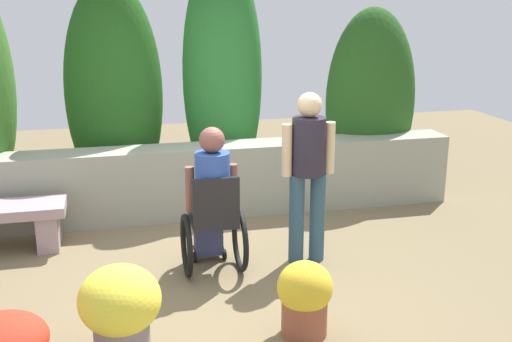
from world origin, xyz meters
The scene contains 7 objects.
ground_plane centered at (0.00, 0.00, 0.00)m, with size 13.44×13.44×0.00m, color #746346.
stone_retaining_wall centered at (0.00, 1.57, 0.40)m, with size 6.08×0.44×0.79m, color gray.
hedge_backdrop centered at (-0.50, 2.12, 1.36)m, with size 5.95×1.14×2.95m.
person_in_wheelchair centered at (0.03, 0.08, 0.62)m, with size 0.53×0.66×1.33m.
person_standing_companion centered at (0.91, 0.10, 0.91)m, with size 0.49×0.30×1.58m.
flower_pot_purple_near centered at (-0.81, -1.14, 0.36)m, with size 0.56×0.56×0.66m.
flower_pot_small_foreground centered at (0.49, -1.16, 0.30)m, with size 0.40×0.40×0.57m.
Camera 1 is at (-0.79, -5.09, 2.42)m, focal length 44.23 mm.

